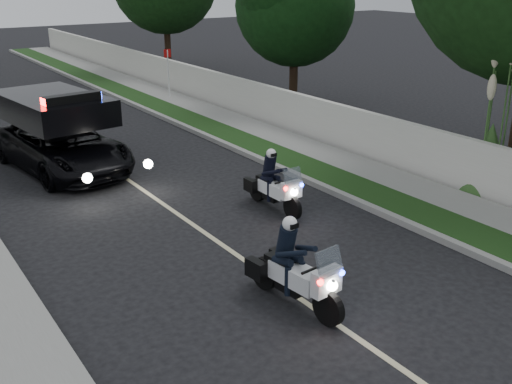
% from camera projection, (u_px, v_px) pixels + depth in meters
% --- Properties ---
extents(ground, '(120.00, 120.00, 0.00)m').
position_uv_depth(ground, '(309.00, 305.00, 10.85)').
color(ground, black).
rests_on(ground, ground).
extents(curb_right, '(0.20, 60.00, 0.15)m').
position_uv_depth(curb_right, '(221.00, 142.00, 20.77)').
color(curb_right, gray).
rests_on(curb_right, ground).
extents(grass_verge, '(1.20, 60.00, 0.16)m').
position_uv_depth(grass_verge, '(238.00, 139.00, 21.13)').
color(grass_verge, '#193814').
rests_on(grass_verge, ground).
extents(sidewalk_right, '(1.40, 60.00, 0.16)m').
position_uv_depth(sidewalk_right, '(268.00, 134.00, 21.81)').
color(sidewalk_right, gray).
rests_on(sidewalk_right, ground).
extents(property_wall, '(0.22, 60.00, 1.50)m').
position_uv_depth(property_wall, '(291.00, 112.00, 22.10)').
color(property_wall, beige).
rests_on(property_wall, ground).
extents(lane_marking, '(0.12, 50.00, 0.01)m').
position_uv_depth(lane_marking, '(106.00, 164.00, 18.65)').
color(lane_marking, '#BFB78C').
rests_on(lane_marking, ground).
extents(police_moto_left, '(0.91, 2.03, 1.67)m').
position_uv_depth(police_moto_left, '(293.00, 305.00, 10.86)').
color(police_moto_left, silver).
rests_on(police_moto_left, ground).
extents(police_moto_right, '(0.64, 1.82, 1.55)m').
position_uv_depth(police_moto_right, '(274.00, 209.00, 15.18)').
color(police_moto_right, white).
rests_on(police_moto_right, ground).
extents(police_suv, '(3.15, 5.64, 2.61)m').
position_uv_depth(police_suv, '(65.00, 170.00, 18.13)').
color(police_suv, black).
rests_on(police_suv, ground).
extents(sign_post, '(0.42, 0.42, 2.36)m').
position_uv_depth(sign_post, '(170.00, 100.00, 27.86)').
color(sign_post, '#B40C28').
rests_on(sign_post, ground).
extents(pampas_far, '(1.89, 1.89, 4.23)m').
position_uv_depth(pampas_far, '(484.00, 192.00, 16.37)').
color(pampas_far, '#C0B394').
rests_on(pampas_far, ground).
extents(tree_right_b, '(9.35, 9.35, 11.95)m').
position_uv_depth(tree_right_b, '(510.00, 173.00, 17.90)').
color(tree_right_b, '#194015').
rests_on(tree_right_b, ground).
extents(tree_right_c, '(5.99, 5.99, 8.22)m').
position_uv_depth(tree_right_c, '(293.00, 108.00, 26.30)').
color(tree_right_c, '#113510').
rests_on(tree_right_c, ground).
extents(tree_right_d, '(7.00, 7.00, 9.90)m').
position_uv_depth(tree_right_d, '(169.00, 72.00, 35.49)').
color(tree_right_d, '#153A13').
rests_on(tree_right_d, ground).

